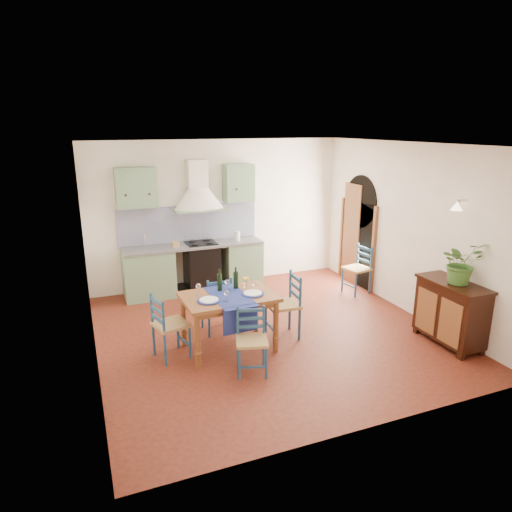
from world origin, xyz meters
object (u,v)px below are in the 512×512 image
Objects in this scene: potted_plant at (461,263)px; dining_table at (229,302)px; chair_near at (252,340)px; sideboard at (451,311)px.

dining_table is at bearing 160.48° from potted_plant.
chair_near is at bearing 172.75° from potted_plant.
dining_table is at bearing 95.37° from chair_near.
dining_table is 1.23× the size of sideboard.
sideboard reaches higher than chair_near.
dining_table is 2.13× the size of potted_plant.
dining_table reaches higher than sideboard.
sideboard is (2.99, -1.01, -0.20)m from dining_table.
chair_near is 0.80× the size of sideboard.
potted_plant reaches higher than dining_table.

